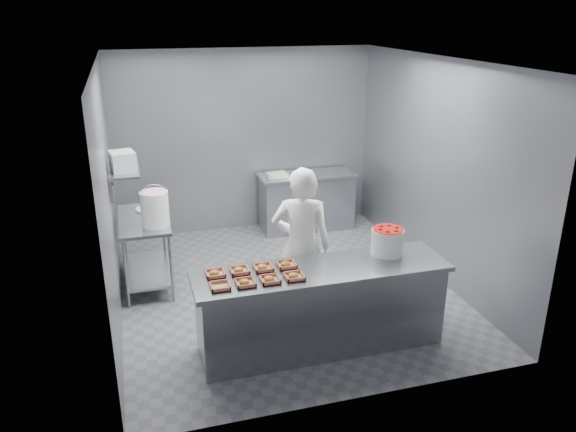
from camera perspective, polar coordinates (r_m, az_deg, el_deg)
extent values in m
plane|color=#4C4C51|center=(7.19, -0.31, -7.30)|extent=(4.50, 4.50, 0.00)
plane|color=white|center=(6.39, -0.36, 15.54)|extent=(4.50, 4.50, 0.00)
cube|color=slate|center=(8.77, -4.40, 7.55)|extent=(4.00, 0.04, 2.80)
cube|color=slate|center=(6.43, -17.76, 1.82)|extent=(0.04, 4.50, 2.80)
cube|color=slate|center=(7.43, 14.72, 4.59)|extent=(0.04, 4.50, 2.80)
cube|color=slate|center=(5.65, 3.45, -5.54)|extent=(2.60, 0.70, 0.05)
cube|color=slate|center=(5.86, 3.35, -9.50)|extent=(2.50, 0.64, 0.85)
cube|color=slate|center=(7.16, -14.49, -0.38)|extent=(0.60, 1.20, 0.04)
cube|color=slate|center=(7.42, -14.03, -5.30)|extent=(0.56, 1.15, 0.03)
cylinder|color=slate|center=(6.81, -16.14, -5.67)|extent=(0.04, 0.04, 0.88)
cylinder|color=slate|center=(6.82, -11.77, -5.24)|extent=(0.04, 0.04, 0.88)
cylinder|color=slate|center=(7.84, -16.28, -2.18)|extent=(0.04, 0.04, 0.88)
cylinder|color=slate|center=(7.85, -12.50, -1.81)|extent=(0.04, 0.04, 0.88)
cube|color=slate|center=(8.80, 1.93, 4.11)|extent=(1.50, 0.60, 0.05)
cube|color=slate|center=(8.93, 1.89, 1.34)|extent=(1.44, 0.55, 0.85)
cube|color=slate|center=(6.96, -16.37, 4.65)|extent=(0.35, 0.90, 0.03)
cube|color=tan|center=(5.28, -6.92, -7.08)|extent=(0.18, 0.18, 0.04)
cube|color=white|center=(5.30, -6.46, -7.05)|extent=(0.10, 0.06, 0.00)
cube|color=tan|center=(5.31, -4.35, -6.77)|extent=(0.18, 0.18, 0.04)
cube|color=white|center=(5.34, -3.91, -6.74)|extent=(0.10, 0.06, 0.00)
ellipsoid|color=#AF792B|center=(5.31, -4.46, -6.69)|extent=(0.10, 0.10, 0.05)
cube|color=tan|center=(5.36, -1.83, -6.46)|extent=(0.18, 0.18, 0.04)
cube|color=white|center=(5.39, -1.40, -6.43)|extent=(0.10, 0.06, 0.00)
ellipsoid|color=#AF792B|center=(5.35, -1.93, -6.38)|extent=(0.10, 0.10, 0.05)
cube|color=tan|center=(5.42, 0.64, -6.15)|extent=(0.18, 0.18, 0.04)
cube|color=white|center=(5.45, 1.05, -6.11)|extent=(0.10, 0.06, 0.00)
ellipsoid|color=#AF792B|center=(5.41, 0.54, -6.06)|extent=(0.10, 0.10, 0.05)
cube|color=tan|center=(5.52, -7.40, -5.82)|extent=(0.18, 0.18, 0.04)
cube|color=white|center=(5.54, -6.96, -5.79)|extent=(0.10, 0.06, 0.00)
ellipsoid|color=#AF792B|center=(5.51, -7.51, -5.74)|extent=(0.10, 0.10, 0.05)
cube|color=tan|center=(5.55, -4.94, -5.54)|extent=(0.18, 0.18, 0.04)
cube|color=white|center=(5.58, -4.52, -5.51)|extent=(0.10, 0.06, 0.00)
ellipsoid|color=#AF792B|center=(5.54, -5.05, -5.46)|extent=(0.10, 0.10, 0.05)
cube|color=tan|center=(5.60, -2.53, -5.25)|extent=(0.18, 0.18, 0.04)
cube|color=white|center=(5.62, -2.11, -5.23)|extent=(0.10, 0.06, 0.00)
ellipsoid|color=#AF792B|center=(5.59, -2.63, -5.17)|extent=(0.10, 0.10, 0.05)
cube|color=tan|center=(5.65, -0.15, -4.96)|extent=(0.18, 0.18, 0.04)
cube|color=white|center=(5.68, 0.24, -4.94)|extent=(0.10, 0.06, 0.00)
ellipsoid|color=#AF792B|center=(5.64, -0.25, -4.89)|extent=(0.10, 0.10, 0.05)
imported|color=white|center=(6.15, 1.36, -3.07)|extent=(0.76, 0.62, 1.79)
cylinder|color=silver|center=(5.98, 10.07, -2.58)|extent=(0.34, 0.34, 0.27)
cylinder|color=red|center=(5.94, 10.14, -1.46)|extent=(0.32, 0.32, 0.04)
cylinder|color=silver|center=(6.82, -13.38, 0.74)|extent=(0.33, 0.33, 0.42)
cylinder|color=pink|center=(6.76, -13.52, 2.37)|extent=(0.31, 0.31, 0.02)
torus|color=slate|center=(6.78, -13.46, 1.74)|extent=(0.35, 0.01, 0.35)
cylinder|color=silver|center=(7.43, -13.99, 0.71)|extent=(0.36, 0.36, 0.03)
cube|color=#CCB28C|center=(7.57, -13.84, 1.05)|extent=(0.17, 0.16, 0.02)
cube|color=gray|center=(6.78, -16.46, 5.37)|extent=(0.31, 0.34, 0.23)
cube|color=silver|center=(8.65, -1.10, 4.22)|extent=(0.31, 0.23, 0.06)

